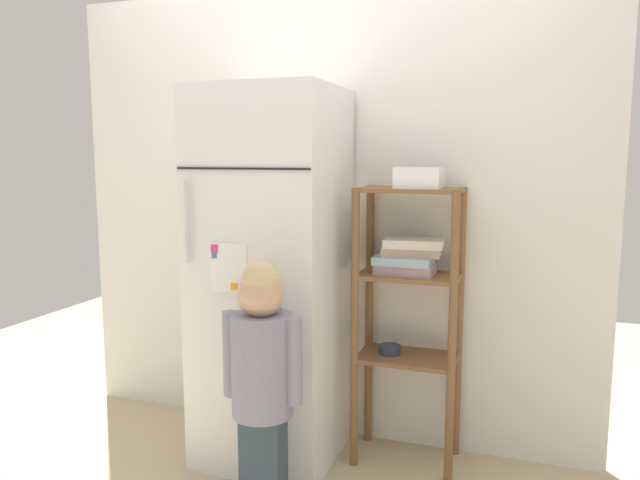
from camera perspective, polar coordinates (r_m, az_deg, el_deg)
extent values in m
plane|color=tan|center=(2.95, -2.03, -19.90)|extent=(6.00, 6.00, 0.00)
cube|color=silver|center=(2.94, 0.22, 2.25)|extent=(2.63, 0.03, 2.17)
cube|color=white|center=(2.73, -4.55, -3.52)|extent=(0.59, 0.57, 1.67)
cube|color=black|center=(2.42, -7.44, 6.70)|extent=(0.58, 0.01, 0.01)
cylinder|color=silver|center=(2.53, -12.40, 1.64)|extent=(0.02, 0.02, 0.34)
cube|color=white|center=(2.49, -8.61, -2.64)|extent=(0.16, 0.01, 0.20)
cube|color=yellow|center=(2.47, -6.54, -6.44)|extent=(0.03, 0.02, 0.03)
cube|color=#C93B7F|center=(2.50, -9.92, -0.79)|extent=(0.03, 0.01, 0.03)
cube|color=blue|center=(2.50, -9.90, -1.42)|extent=(0.03, 0.01, 0.02)
cube|color=#CB30F1|center=(2.41, -4.91, -2.80)|extent=(0.03, 0.01, 0.03)
cube|color=orange|center=(2.49, -8.12, -4.35)|extent=(0.03, 0.01, 0.03)
cube|color=#EE4444|center=(2.48, -7.17, -6.06)|extent=(0.03, 0.02, 0.03)
cube|color=#314451|center=(2.48, -5.36, -20.30)|extent=(0.16, 0.10, 0.41)
cylinder|color=gray|center=(2.32, -5.49, -11.64)|extent=(0.23, 0.23, 0.39)
sphere|color=gray|center=(2.33, -4.83, -6.84)|extent=(0.10, 0.10, 0.10)
sphere|color=tan|center=(2.25, -5.58, -5.08)|extent=(0.17, 0.17, 0.17)
sphere|color=tan|center=(2.24, -5.60, -3.89)|extent=(0.15, 0.15, 0.15)
cylinder|color=gray|center=(2.37, -8.36, -10.56)|extent=(0.07, 0.07, 0.33)
cylinder|color=gray|center=(2.26, -2.50, -11.34)|extent=(0.07, 0.07, 0.33)
cylinder|color=brown|center=(2.67, 3.29, -8.53)|extent=(0.04, 0.04, 1.24)
cylinder|color=brown|center=(2.59, 12.36, -9.22)|extent=(0.04, 0.04, 1.24)
cylinder|color=brown|center=(2.90, 4.66, -7.19)|extent=(0.04, 0.04, 1.24)
cylinder|color=brown|center=(2.83, 12.98, -7.76)|extent=(0.04, 0.04, 1.24)
cube|color=brown|center=(2.64, 8.55, 4.70)|extent=(0.44, 0.27, 0.02)
cube|color=brown|center=(2.69, 8.38, -3.35)|extent=(0.44, 0.27, 0.02)
cube|color=brown|center=(2.78, 8.22, -10.91)|extent=(0.44, 0.27, 0.02)
cube|color=#B293A3|center=(2.67, 8.03, -2.73)|extent=(0.26, 0.17, 0.04)
cube|color=#99B2C6|center=(2.66, 7.87, -1.92)|extent=(0.25, 0.16, 0.04)
cube|color=#C6AD8E|center=(2.68, 8.63, -1.04)|extent=(0.26, 0.18, 0.04)
cube|color=silver|center=(2.66, 8.83, -0.29)|extent=(0.26, 0.18, 0.04)
cylinder|color=#2D384C|center=(2.79, 6.60, -10.22)|extent=(0.10, 0.10, 0.04)
cube|color=white|center=(2.62, 9.34, 4.92)|extent=(0.19, 0.19, 0.01)
cube|color=white|center=(2.52, 8.99, 5.76)|extent=(0.19, 0.01, 0.09)
cube|color=white|center=(2.71, 9.70, 5.89)|extent=(0.19, 0.01, 0.09)
cube|color=white|center=(2.63, 7.37, 5.88)|extent=(0.01, 0.19, 0.09)
cube|color=white|center=(2.60, 11.37, 5.77)|extent=(0.01, 0.19, 0.09)
sphere|color=#B73115|center=(2.62, 9.91, 5.79)|extent=(0.07, 0.07, 0.07)
sphere|color=orange|center=(2.58, 9.90, 5.82)|extent=(0.08, 0.08, 0.08)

